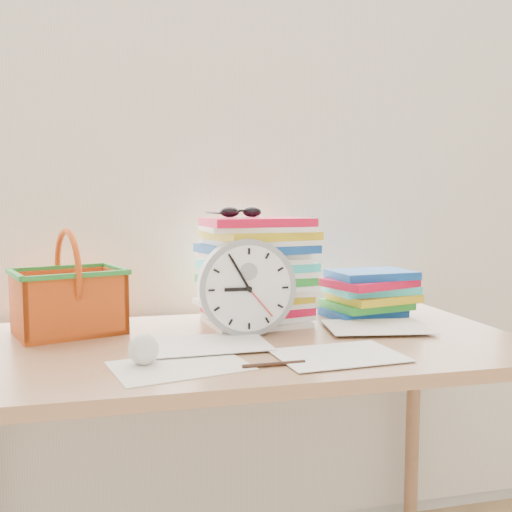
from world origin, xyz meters
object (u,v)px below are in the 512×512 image
object	(u,v)px
desk	(235,371)
paper_stack	(257,271)
clock	(246,287)
book_stack	(368,293)
basket	(68,282)

from	to	relation	value
desk	paper_stack	bearing A→B (deg)	61.25
clock	book_stack	size ratio (longest dim) A/B	0.92
desk	clock	distance (m)	0.21
desk	book_stack	size ratio (longest dim) A/B	5.30
desk	clock	size ratio (longest dim) A/B	5.76
desk	basket	bearing A→B (deg)	155.31
paper_stack	clock	world-z (taller)	paper_stack
desk	basket	world-z (taller)	basket
basket	desk	bearing A→B (deg)	-43.26
desk	book_stack	distance (m)	0.50
book_stack	basket	world-z (taller)	basket
book_stack	clock	bearing A→B (deg)	-158.82
paper_stack	clock	size ratio (longest dim) A/B	1.27
clock	basket	xyz separation A→B (m)	(-0.43, 0.13, 0.01)
paper_stack	book_stack	distance (m)	0.35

